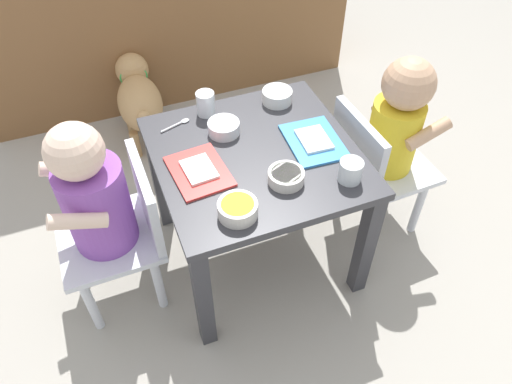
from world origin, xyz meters
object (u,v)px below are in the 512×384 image
object	(u,v)px
food_tray_right	(314,141)
cereal_bowl_right_side	(286,176)
water_cup_right	(206,105)
dining_table	(256,173)
seated_child_left	(100,202)
food_tray_left	(199,171)
cereal_bowl_left_side	(277,96)
seated_child_right	(392,131)
dog	(139,97)
veggie_bowl_near	(238,209)
veggie_bowl_far	(224,127)
spoon_by_left_tray	(178,124)
water_cup_left	(350,172)

from	to	relation	value
food_tray_right	cereal_bowl_right_side	bearing A→B (deg)	-140.09
water_cup_right	cereal_bowl_right_side	size ratio (longest dim) A/B	0.76
dining_table	seated_child_left	distance (m)	0.45
seated_child_left	food_tray_left	xyz separation A→B (m)	(0.27, -0.03, 0.04)
cereal_bowl_right_side	cereal_bowl_left_side	size ratio (longest dim) A/B	1.03
seated_child_right	dog	xyz separation A→B (m)	(-0.66, 0.78, -0.21)
veggie_bowl_near	cereal_bowl_left_side	bearing A→B (deg)	55.44
cereal_bowl_left_side	veggie_bowl_far	distance (m)	0.22
dog	food_tray_left	world-z (taller)	food_tray_left
food_tray_left	spoon_by_left_tray	bearing A→B (deg)	89.72
dog	water_cup_left	bearing A→B (deg)	-66.57
seated_child_left	water_cup_right	bearing A→B (deg)	30.58
cereal_bowl_right_side	spoon_by_left_tray	size ratio (longest dim) A/B	0.99
dining_table	seated_child_right	xyz separation A→B (m)	(0.44, -0.02, 0.04)
seated_child_left	seated_child_right	distance (m)	0.89
cereal_bowl_right_side	dining_table	bearing A→B (deg)	104.03
seated_child_right	water_cup_right	bearing A→B (deg)	154.80
water_cup_right	cereal_bowl_left_side	size ratio (longest dim) A/B	0.78
food_tray_left	veggie_bowl_near	xyz separation A→B (m)	(0.05, -0.18, 0.02)
seated_child_left	dog	size ratio (longest dim) A/B	1.57
veggie_bowl_near	spoon_by_left_tray	xyz separation A→B (m)	(-0.04, 0.40, -0.02)
dining_table	dog	world-z (taller)	dining_table
water_cup_left	veggie_bowl_near	world-z (taller)	water_cup_left
dog	food_tray_left	distance (m)	0.82
seated_child_left	water_cup_right	xyz separation A→B (m)	(0.37, 0.22, 0.07)
seated_child_left	cereal_bowl_right_side	world-z (taller)	seated_child_left
veggie_bowl_far	food_tray_left	bearing A→B (deg)	-130.66
dog	water_cup_right	size ratio (longest dim) A/B	5.79
water_cup_right	veggie_bowl_near	distance (m)	0.43
seated_child_left	veggie_bowl_near	size ratio (longest dim) A/B	6.67
seated_child_left	cereal_bowl_right_side	bearing A→B (deg)	-16.61
cereal_bowl_right_side	veggie_bowl_far	bearing A→B (deg)	109.18
seated_child_right	veggie_bowl_far	world-z (taller)	seated_child_right
dining_table	dog	xyz separation A→B (m)	(-0.22, 0.76, -0.17)
seated_child_right	dog	distance (m)	1.04
food_tray_right	cereal_bowl_left_side	bearing A→B (deg)	95.37
seated_child_left	spoon_by_left_tray	bearing A→B (deg)	35.56
seated_child_right	veggie_bowl_far	xyz separation A→B (m)	(-0.50, 0.14, 0.06)
food_tray_left	spoon_by_left_tray	size ratio (longest dim) A/B	2.02
food_tray_right	water_cup_left	xyz separation A→B (m)	(0.02, -0.17, 0.02)
food_tray_left	veggie_bowl_near	world-z (taller)	veggie_bowl_near
food_tray_left	water_cup_right	bearing A→B (deg)	68.33
dog	spoon_by_left_tray	xyz separation A→B (m)	(0.05, -0.55, 0.25)
seated_child_right	cereal_bowl_right_side	bearing A→B (deg)	-164.15
food_tray_right	cereal_bowl_right_side	xyz separation A→B (m)	(-0.14, -0.12, 0.01)
food_tray_left	seated_child_right	bearing A→B (deg)	0.03
dog	spoon_by_left_tray	distance (m)	0.61
food_tray_left	cereal_bowl_right_side	xyz separation A→B (m)	(0.21, -0.12, 0.01)
food_tray_right	veggie_bowl_far	xyz separation A→B (m)	(-0.23, 0.14, 0.01)
dog	food_tray_left	bearing A→B (deg)	-86.73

